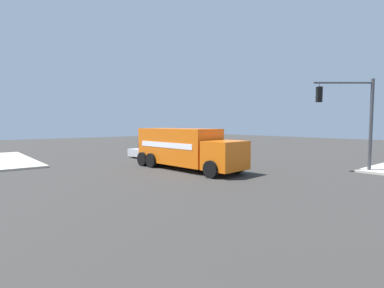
{
  "coord_description": "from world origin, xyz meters",
  "views": [
    {
      "loc": [
        -14.39,
        12.19,
        3.05
      ],
      "look_at": [
        0.17,
        0.08,
        1.72
      ],
      "focal_mm": 26.76,
      "sensor_mm": 36.0,
      "label": 1
    }
  ],
  "objects_px": {
    "pickup_white": "(170,145)",
    "delivery_truck": "(186,148)",
    "sedan_silver": "(153,150)",
    "traffic_light_primary": "(353,111)"
  },
  "relations": [
    {
      "from": "delivery_truck",
      "to": "sedan_silver",
      "type": "height_order",
      "value": "delivery_truck"
    },
    {
      "from": "delivery_truck",
      "to": "sedan_silver",
      "type": "xyz_separation_m",
      "value": [
        7.8,
        -2.3,
        -0.81
      ]
    },
    {
      "from": "delivery_truck",
      "to": "traffic_light_primary",
      "type": "relative_size",
      "value": 1.46
    },
    {
      "from": "sedan_silver",
      "to": "pickup_white",
      "type": "bearing_deg",
      "value": -55.48
    },
    {
      "from": "delivery_truck",
      "to": "traffic_light_primary",
      "type": "xyz_separation_m",
      "value": [
        -7.65,
        -7.3,
        2.44
      ]
    },
    {
      "from": "pickup_white",
      "to": "delivery_truck",
      "type": "bearing_deg",
      "value": 149.62
    },
    {
      "from": "pickup_white",
      "to": "sedan_silver",
      "type": "xyz_separation_m",
      "value": [
        -2.62,
        3.81,
        -0.1
      ]
    },
    {
      "from": "traffic_light_primary",
      "to": "sedan_silver",
      "type": "height_order",
      "value": "traffic_light_primary"
    },
    {
      "from": "pickup_white",
      "to": "sedan_silver",
      "type": "relative_size",
      "value": 1.2
    },
    {
      "from": "delivery_truck",
      "to": "pickup_white",
      "type": "height_order",
      "value": "delivery_truck"
    }
  ]
}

